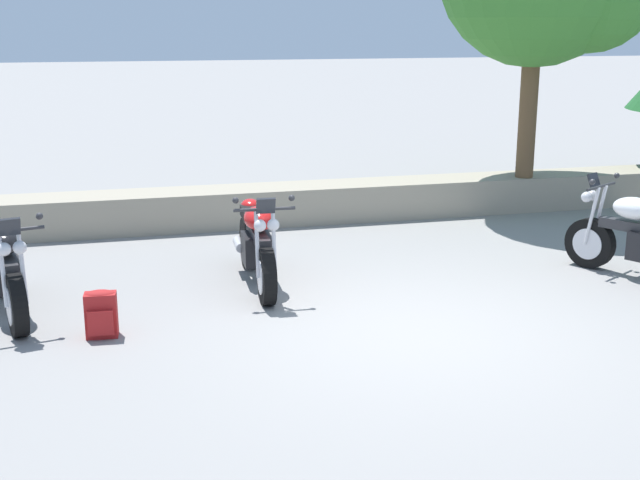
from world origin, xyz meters
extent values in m
plane|color=gray|center=(0.00, 0.00, 0.00)|extent=(120.00, 120.00, 0.00)
cube|color=gray|center=(0.00, 4.80, 0.28)|extent=(36.00, 0.80, 0.55)
cylinder|color=black|center=(-3.77, 0.79, 0.31)|extent=(0.28, 0.64, 0.62)
cylinder|color=silver|center=(-3.77, 0.79, 0.31)|extent=(0.24, 0.41, 0.38)
cube|color=black|center=(-3.94, 1.54, 0.41)|extent=(0.42, 0.54, 0.34)
cube|color=#2D2D30|center=(-3.92, 1.45, 0.61)|extent=(0.39, 1.10, 0.12)
ellipsoid|color=black|center=(-3.88, 1.30, 0.83)|extent=(0.45, 0.58, 0.26)
cylinder|color=#2D2D30|center=(-3.78, 0.87, 1.03)|extent=(0.65, 0.19, 0.04)
sphere|color=silver|center=(-3.68, 0.75, 0.89)|extent=(0.13, 0.13, 0.13)
sphere|color=silver|center=(-3.82, 0.72, 0.89)|extent=(0.13, 0.13, 0.13)
cube|color=#26282D|center=(-3.76, 0.77, 1.09)|extent=(0.22, 0.14, 0.18)
cylinder|color=silver|center=(-3.69, 0.85, 0.67)|extent=(0.08, 0.17, 0.73)
cylinder|color=silver|center=(-3.86, 0.81, 0.67)|extent=(0.08, 0.17, 0.73)
sphere|color=#2D2D30|center=(-3.50, 0.98, 1.13)|extent=(0.07, 0.07, 0.07)
cylinder|color=black|center=(-1.26, 1.11, 0.31)|extent=(0.17, 0.63, 0.62)
cylinder|color=black|center=(-1.19, 2.54, 0.31)|extent=(0.21, 0.63, 0.62)
cylinder|color=silver|center=(-1.26, 1.11, 0.31)|extent=(0.18, 0.39, 0.38)
cube|color=black|center=(-1.22, 1.87, 0.41)|extent=(0.34, 0.49, 0.34)
cube|color=#2D2D30|center=(-1.23, 1.78, 0.61)|extent=(0.19, 1.11, 0.12)
ellipsoid|color=red|center=(-1.23, 1.63, 0.83)|extent=(0.36, 0.53, 0.26)
cube|color=black|center=(-1.21, 2.10, 0.77)|extent=(0.28, 0.57, 0.12)
ellipsoid|color=red|center=(-1.20, 2.40, 0.81)|extent=(0.23, 0.29, 0.16)
cylinder|color=#2D2D30|center=(-1.25, 1.19, 1.03)|extent=(0.66, 0.06, 0.04)
sphere|color=silver|center=(-1.19, 1.04, 0.89)|extent=(0.13, 0.13, 0.13)
sphere|color=silver|center=(-1.33, 1.05, 0.89)|extent=(0.13, 0.13, 0.13)
cube|color=#26282D|center=(-1.26, 1.09, 1.09)|extent=(0.20, 0.10, 0.18)
cylinder|color=silver|center=(-1.36, 2.31, 0.36)|extent=(0.13, 0.38, 0.11)
cylinder|color=silver|center=(-1.17, 1.14, 0.67)|extent=(0.05, 0.17, 0.73)
cylinder|color=silver|center=(-1.34, 1.15, 0.67)|extent=(0.05, 0.17, 0.73)
sphere|color=#2D2D30|center=(-0.95, 1.21, 1.13)|extent=(0.07, 0.07, 0.07)
sphere|color=#2D2D30|center=(-1.55, 1.24, 1.13)|extent=(0.07, 0.07, 0.07)
cylinder|color=black|center=(2.87, 1.48, 0.31)|extent=(0.43, 0.61, 0.62)
cylinder|color=silver|center=(2.87, 1.48, 0.31)|extent=(0.33, 0.41, 0.38)
ellipsoid|color=white|center=(3.13, 1.03, 0.83)|extent=(0.55, 0.62, 0.26)
cylinder|color=#2D2D30|center=(2.91, 1.42, 1.03)|extent=(0.59, 0.36, 0.04)
sphere|color=silver|center=(2.78, 1.50, 0.89)|extent=(0.13, 0.13, 0.13)
sphere|color=silver|center=(2.90, 1.57, 0.89)|extent=(0.13, 0.13, 0.13)
cube|color=#26282D|center=(2.86, 1.50, 1.09)|extent=(0.22, 0.18, 0.18)
cylinder|color=silver|center=(2.81, 1.41, 0.67)|extent=(0.12, 0.16, 0.73)
cylinder|color=silver|center=(2.97, 1.49, 0.67)|extent=(0.12, 0.16, 0.73)
sphere|color=#2D2D30|center=(2.67, 1.23, 1.13)|extent=(0.07, 0.07, 0.07)
sphere|color=#2D2D30|center=(3.19, 1.53, 1.13)|extent=(0.07, 0.07, 0.07)
cube|color=#A31E1E|center=(-2.98, 0.56, 0.22)|extent=(0.31, 0.20, 0.44)
cube|color=#A31E1E|center=(-2.99, 0.44, 0.18)|extent=(0.24, 0.07, 0.24)
ellipsoid|color=#A31E1E|center=(-2.98, 0.56, 0.43)|extent=(0.30, 0.19, 0.08)
cube|color=#591010|center=(-2.89, 0.66, 0.24)|extent=(0.05, 0.03, 0.37)
cube|color=#591010|center=(-3.05, 0.67, 0.24)|extent=(0.05, 0.03, 0.37)
cylinder|color=brown|center=(3.59, 4.60, 1.59)|extent=(0.28, 0.28, 2.08)
camera|label=1|loc=(-2.82, -7.27, 2.95)|focal=46.71mm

